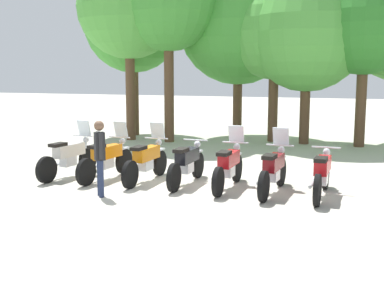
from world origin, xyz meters
name	(u,v)px	position (x,y,z in m)	size (l,w,h in m)	color
ground_plane	(185,185)	(0.00, 0.00, 0.00)	(80.00, 80.00, 0.00)	#BCB7A8
motorcycle_0	(69,156)	(-3.06, -0.03, 0.52)	(0.65, 2.19, 1.37)	black
motorcycle_1	(107,158)	(-2.04, 0.04, 0.52)	(0.66, 2.19, 1.37)	black
motorcycle_2	(146,160)	(-1.02, 0.13, 0.52)	(0.62, 2.19, 1.37)	black
motorcycle_3	(187,163)	(0.00, 0.15, 0.50)	(0.62, 2.19, 0.99)	black
motorcycle_4	(229,166)	(1.02, 0.07, 0.52)	(0.62, 2.19, 1.37)	black
motorcycle_5	(274,169)	(2.04, -0.03, 0.52)	(0.62, 2.19, 1.37)	black
motorcycle_6	(322,173)	(3.06, -0.02, 0.50)	(0.62, 2.19, 0.99)	black
person_0	(100,153)	(-1.34, -1.51, 0.93)	(0.32, 0.36, 1.60)	#232D4C
tree_0	(133,24)	(-5.11, 8.00, 4.50)	(3.93, 3.93, 6.49)	brown
tree_1	(129,7)	(-4.61, 6.63, 4.97)	(3.86, 3.86, 6.93)	brown
tree_2	(168,2)	(-3.00, 6.56, 5.09)	(3.60, 3.60, 6.92)	brown
tree_3	(238,24)	(-0.93, 8.71, 4.43)	(4.71, 4.71, 6.80)	brown
tree_4	(275,33)	(0.63, 7.93, 3.99)	(3.43, 3.43, 5.73)	brown
tree_5	(307,33)	(1.82, 7.71, 3.94)	(4.15, 4.15, 6.03)	brown
tree_6	(365,26)	(3.73, 7.59, 4.13)	(3.35, 3.35, 5.83)	brown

